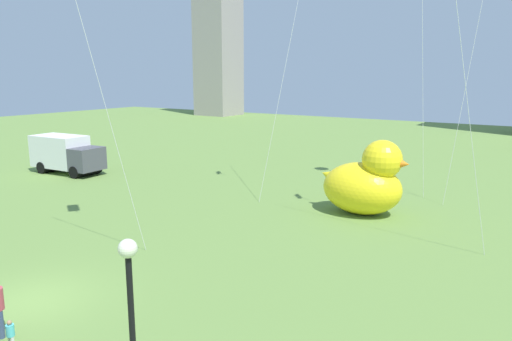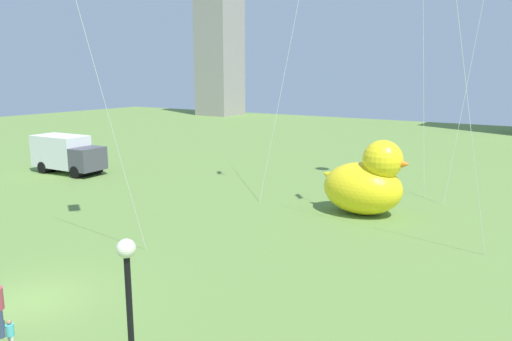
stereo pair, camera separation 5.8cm
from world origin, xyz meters
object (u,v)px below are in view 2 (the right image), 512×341
(box_truck, at_px, (67,154))
(person_child, at_px, (10,334))
(giant_inflatable_duck, at_px, (366,182))
(lamppost, at_px, (130,309))

(box_truck, bearing_deg, person_child, -39.20)
(person_child, xyz_separation_m, giant_inflatable_duck, (3.36, 17.93, 1.25))
(giant_inflatable_duck, height_order, box_truck, giant_inflatable_duck)
(giant_inflatable_duck, bearing_deg, lamppost, -83.13)
(giant_inflatable_duck, xyz_separation_m, box_truck, (-23.01, -1.90, -0.31))
(person_child, distance_m, box_truck, 25.38)
(lamppost, bearing_deg, giant_inflatable_duck, 96.87)
(lamppost, relative_size, box_truck, 0.75)
(lamppost, bearing_deg, person_child, 173.43)
(box_truck, bearing_deg, lamppost, -33.44)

